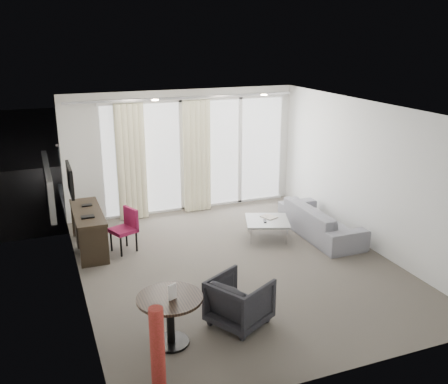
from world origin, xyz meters
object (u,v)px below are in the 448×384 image
object	(u,v)px
desk_chair	(123,231)
round_table	(170,320)
desk	(89,230)
rattan_chair_a	(211,169)
red_lamp	(158,360)
rattan_chair_b	(216,167)
coffee_table	(267,229)
sofa	(321,221)
tub_armchair	(240,301)

from	to	relation	value
desk_chair	round_table	xyz separation A→B (m)	(0.04, -2.99, -0.06)
desk	round_table	xyz separation A→B (m)	(0.59, -3.28, -0.04)
desk	rattan_chair_a	xyz separation A→B (m)	(3.41, 3.05, 0.04)
red_lamp	rattan_chair_b	size ratio (longest dim) A/B	1.59
coffee_table	rattan_chair_b	xyz separation A→B (m)	(0.45, 3.99, 0.19)
rattan_chair_a	desk_chair	bearing A→B (deg)	-114.65
coffee_table	sofa	xyz separation A→B (m)	(1.00, -0.26, 0.12)
tub_armchair	rattan_chair_a	world-z (taller)	rattan_chair_a
red_lamp	coffee_table	world-z (taller)	red_lamp
rattan_chair_b	rattan_chair_a	bearing A→B (deg)	-138.13
desk	tub_armchair	xyz separation A→B (m)	(1.56, -3.17, -0.04)
red_lamp	rattan_chair_b	xyz separation A→B (m)	(3.46, 7.67, -0.22)
desk	tub_armchair	bearing A→B (deg)	-63.75
coffee_table	rattan_chair_a	bearing A→B (deg)	86.68
sofa	desk_chair	bearing A→B (deg)	80.29
coffee_table	sofa	world-z (taller)	sofa
sofa	rattan_chair_a	bearing A→B (deg)	11.22
desk_chair	sofa	world-z (taller)	desk_chair
desk_chair	sofa	size ratio (longest dim) A/B	0.38
desk	tub_armchair	distance (m)	3.53
desk_chair	coffee_table	xyz separation A→B (m)	(2.64, -0.36, -0.21)
round_table	desk_chair	bearing A→B (deg)	90.69
sofa	coffee_table	bearing A→B (deg)	75.39
sofa	tub_armchair	bearing A→B (deg)	130.52
desk	desk_chair	distance (m)	0.63
rattan_chair_a	rattan_chair_b	bearing A→B (deg)	66.01
rattan_chair_a	rattan_chair_b	xyz separation A→B (m)	(0.23, 0.28, -0.03)
round_table	red_lamp	bearing A→B (deg)	-111.18
desk_chair	rattan_chair_b	distance (m)	4.76
tub_armchair	coffee_table	distance (m)	3.00
desk	coffee_table	distance (m)	3.26
rattan_chair_b	sofa	bearing A→B (deg)	-90.90
tub_armchair	rattan_chair_a	distance (m)	6.49
desk	rattan_chair_b	distance (m)	4.93
round_table	rattan_chair_b	bearing A→B (deg)	65.26
desk_chair	rattan_chair_b	size ratio (longest dim) A/B	1.05
coffee_table	rattan_chair_b	bearing A→B (deg)	83.62
desk_chair	sofa	bearing A→B (deg)	-32.47
tub_armchair	sofa	size ratio (longest dim) A/B	0.36
coffee_table	rattan_chair_b	distance (m)	4.02
rattan_chair_a	red_lamp	bearing A→B (deg)	-97.81
tub_armchair	sofa	world-z (taller)	tub_armchair
desk_chair	rattan_chair_a	size ratio (longest dim) A/B	0.97
desk_chair	coffee_table	size ratio (longest dim) A/B	0.99
coffee_table	desk_chair	bearing A→B (deg)	172.20
rattan_chair_b	red_lamp	bearing A→B (deg)	-122.63
round_table	tub_armchair	bearing A→B (deg)	6.71
rattan_chair_b	desk	bearing A→B (deg)	-145.92
tub_armchair	coffee_table	xyz separation A→B (m)	(1.63, 2.51, -0.15)
red_lamp	coffee_table	size ratio (longest dim) A/B	1.50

